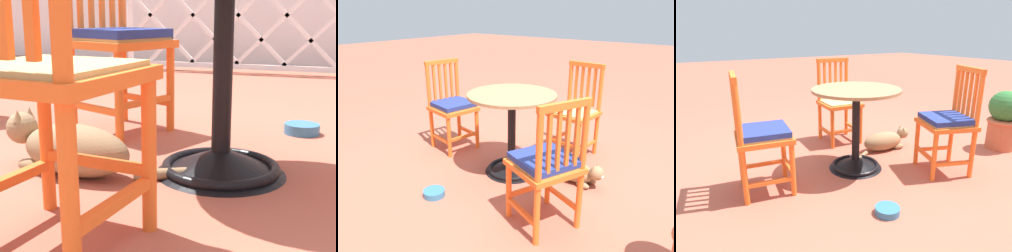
% 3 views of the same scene
% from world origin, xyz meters
% --- Properties ---
extents(ground_plane, '(24.00, 24.00, 0.00)m').
position_xyz_m(ground_plane, '(0.00, 0.00, 0.00)').
color(ground_plane, '#AD5642').
extents(cafe_table, '(0.76, 0.76, 0.73)m').
position_xyz_m(cafe_table, '(0.07, 0.12, 0.28)').
color(cafe_table, black).
rests_on(cafe_table, ground_plane).
extents(orange_chair_tucked_in, '(0.52, 0.52, 0.91)m').
position_xyz_m(orange_chair_tucked_in, '(-0.57, 0.59, 0.45)').
color(orange_chair_tucked_in, orange).
rests_on(orange_chair_tucked_in, ground_plane).
extents(orange_chair_near_fence, '(0.44, 0.44, 0.91)m').
position_xyz_m(orange_chair_near_fence, '(-0.19, -0.58, 0.43)').
color(orange_chair_near_fence, orange).
rests_on(orange_chair_near_fence, ground_plane).
extents(orange_chair_facing_out, '(0.47, 0.47, 0.91)m').
position_xyz_m(orange_chair_facing_out, '(0.89, 0.06, 0.45)').
color(orange_chair_facing_out, orange).
rests_on(orange_chair_facing_out, ground_plane).
extents(tabby_cat, '(0.74, 0.26, 0.23)m').
position_xyz_m(tabby_cat, '(-0.46, -0.07, 0.10)').
color(tabby_cat, '#8E704C').
rests_on(tabby_cat, ground_plane).
extents(pet_water_bowl, '(0.17, 0.17, 0.05)m').
position_xyz_m(pet_water_bowl, '(0.30, 0.83, 0.03)').
color(pet_water_bowl, teal).
rests_on(pet_water_bowl, ground_plane).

